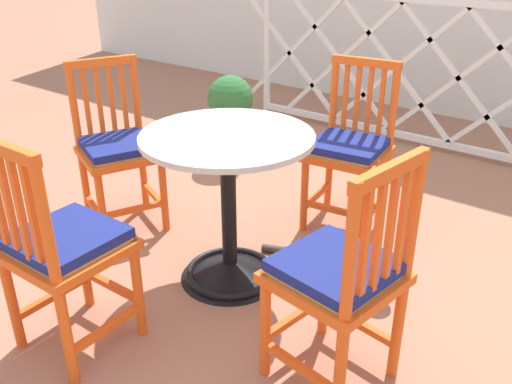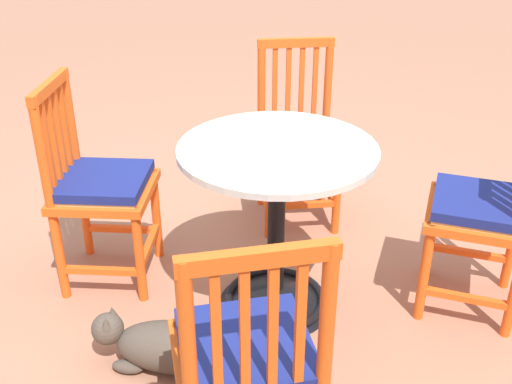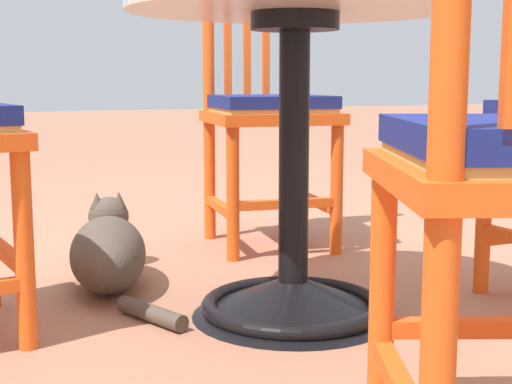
# 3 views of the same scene
# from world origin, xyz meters

# --- Properties ---
(ground_plane) EXTENTS (24.00, 24.00, 0.00)m
(ground_plane) POSITION_xyz_m (0.00, 0.00, 0.00)
(ground_plane) COLOR #A36B51
(cafe_table) EXTENTS (0.76, 0.76, 0.73)m
(cafe_table) POSITION_xyz_m (-0.07, 0.17, 0.28)
(cafe_table) COLOR black
(cafe_table) RESTS_ON ground_plane
(orange_chair_near_fence) EXTENTS (0.45, 0.45, 0.91)m
(orange_chair_near_fence) POSITION_xyz_m (0.65, -0.10, 0.45)
(orange_chair_near_fence) COLOR #EA5619
(orange_chair_near_fence) RESTS_ON ground_plane
(tabby_cat) EXTENTS (0.75, 0.30, 0.23)m
(tabby_cat) POSITION_xyz_m (0.37, 0.51, 0.10)
(tabby_cat) COLOR #4C4238
(tabby_cat) RESTS_ON ground_plane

